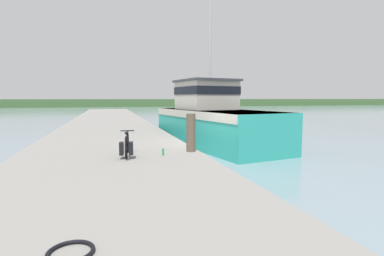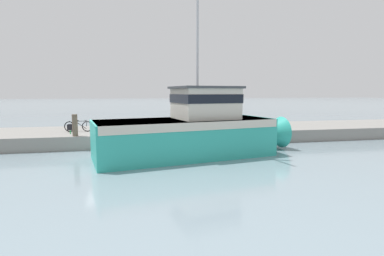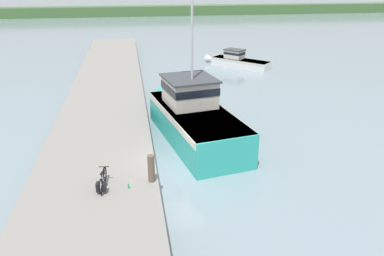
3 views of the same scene
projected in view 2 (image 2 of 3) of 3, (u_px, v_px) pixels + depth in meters
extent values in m
plane|color=gray|center=(109.00, 154.00, 16.63)|extent=(320.00, 320.00, 0.00)
cube|color=gray|center=(113.00, 136.00, 20.59)|extent=(5.90, 80.00, 0.84)
cube|color=teal|center=(185.00, 138.00, 15.77)|extent=(5.04, 9.72, 1.99)
cone|color=teal|center=(270.00, 133.00, 17.86)|extent=(2.16, 1.98, 1.89)
cube|color=beige|center=(185.00, 123.00, 15.68)|extent=(5.07, 9.55, 0.40)
cube|color=beige|center=(205.00, 104.00, 16.00)|extent=(3.23, 3.44, 1.60)
cube|color=black|center=(205.00, 98.00, 15.97)|extent=(3.29, 3.51, 0.45)
cube|color=#3D4247|center=(205.00, 88.00, 15.90)|extent=(3.48, 3.71, 0.12)
cylinder|color=#B2B2B7|center=(197.00, 12.00, 15.28)|extent=(0.14, 0.14, 7.50)
torus|color=black|center=(70.00, 127.00, 19.48)|extent=(0.12, 0.68, 0.68)
torus|color=black|center=(87.00, 126.00, 19.60)|extent=(0.12, 0.68, 0.68)
cylinder|color=black|center=(73.00, 128.00, 19.51)|extent=(0.07, 0.38, 0.19)
cylinder|color=black|center=(76.00, 125.00, 19.51)|extent=(0.05, 0.15, 0.52)
cylinder|color=black|center=(73.00, 124.00, 19.49)|extent=(0.09, 0.50, 0.39)
cylinder|color=black|center=(81.00, 125.00, 19.55)|extent=(0.11, 0.71, 0.52)
cylinder|color=black|center=(81.00, 121.00, 19.52)|extent=(0.09, 0.58, 0.05)
cylinder|color=black|center=(87.00, 124.00, 19.58)|extent=(0.05, 0.11, 0.35)
cylinder|color=black|center=(86.00, 120.00, 19.55)|extent=(0.44, 0.08, 0.04)
cube|color=black|center=(76.00, 121.00, 19.48)|extent=(0.12, 0.25, 0.05)
cube|color=black|center=(71.00, 127.00, 19.63)|extent=(0.15, 0.33, 0.37)
cube|color=black|center=(70.00, 127.00, 19.35)|extent=(0.15, 0.33, 0.37)
cylinder|color=brown|center=(75.00, 125.00, 17.47)|extent=(0.31, 0.31, 1.28)
cylinder|color=green|center=(70.00, 132.00, 18.44)|extent=(0.06, 0.06, 0.22)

